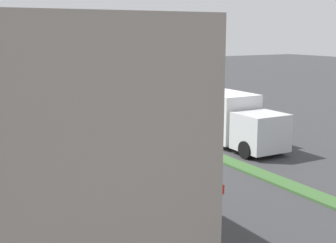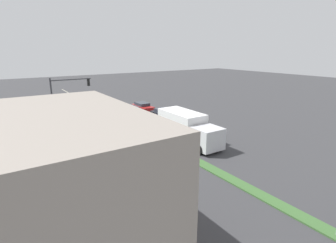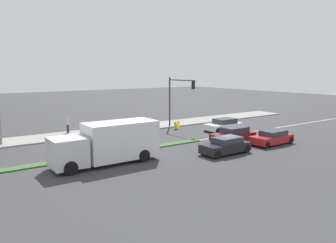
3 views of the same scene
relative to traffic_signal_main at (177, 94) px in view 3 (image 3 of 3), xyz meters
name	(u,v)px [view 3 (image 3 of 3)]	position (x,y,z in m)	size (l,w,h in m)	color
ground_plane	(41,165)	(-6.12, 16.25, -3.90)	(160.00, 160.00, 0.00)	#38383A
sidewalk_right	(9,142)	(2.88, 16.75, -3.84)	(4.00, 73.00, 0.12)	gray
lane_marking_center	(227,136)	(-6.12, -1.75, -3.90)	(0.16, 60.00, 0.01)	beige
traffic_signal_main	(177,94)	(0.00, 0.00, 0.00)	(4.59, 0.34, 5.60)	#333338
pedestrian	(68,124)	(3.97, 11.03, -2.85)	(0.34, 0.34, 1.76)	#282D42
warning_aframe_sign	(177,125)	(-0.22, 0.21, -3.47)	(0.45, 0.53, 0.84)	yellow
delivery_truck	(109,143)	(-8.32, 12.13, -2.43)	(2.44, 7.50, 2.87)	silver
van_white	(224,125)	(-3.92, -3.38, -3.27)	(1.91, 4.18, 1.32)	silver
sedan_maroon	(233,135)	(-8.32, -0.26, -3.26)	(1.83, 4.29, 1.34)	maroon
sedan_dark	(226,146)	(-11.12, 3.53, -3.27)	(1.77, 4.06, 1.31)	black
hatchback_red	(272,138)	(-11.12, -2.18, -3.30)	(1.75, 4.09, 1.23)	#AD1E1E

